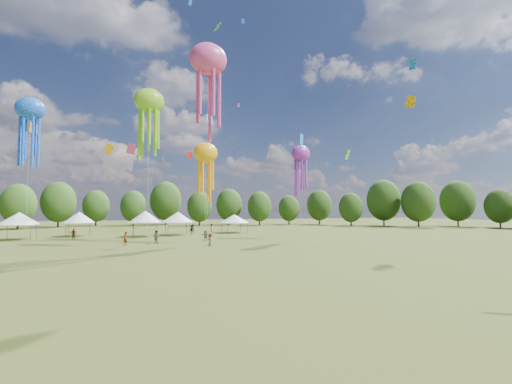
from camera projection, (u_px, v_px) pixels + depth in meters
name	position (u px, v px, depth m)	size (l,w,h in m)	color
ground	(348.00, 327.00, 13.42)	(300.00, 300.00, 0.00)	#384416
spectator_near	(156.00, 237.00, 46.94)	(0.85, 0.66, 1.75)	gray
spectators_far	(182.00, 232.00, 58.84)	(25.10, 27.90, 1.75)	gray
festival_tents	(136.00, 218.00, 61.03)	(41.49, 10.37, 4.42)	#47474C
show_kites	(176.00, 109.00, 48.50)	(41.71, 17.18, 28.19)	#86D022
small_kites	(185.00, 55.00, 53.39)	(64.98, 61.64, 39.16)	#86D022
treeline	(144.00, 200.00, 70.49)	(201.57, 95.24, 13.43)	#38281C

